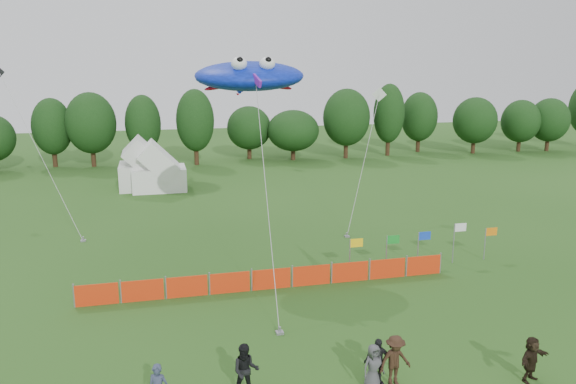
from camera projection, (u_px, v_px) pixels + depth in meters
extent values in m
plane|color=#234C16|center=(329.00, 374.00, 19.60)|extent=(160.00, 160.00, 0.00)
cylinder|color=#382314|center=(55.00, 156.00, 59.51)|extent=(0.50, 0.50, 2.38)
ellipsoid|color=black|center=(52.00, 126.00, 58.83)|extent=(4.09, 4.09, 5.35)
cylinder|color=#382314|center=(93.00, 155.00, 59.63)|extent=(0.50, 0.50, 2.57)
ellipsoid|color=black|center=(91.00, 123.00, 58.89)|extent=(5.20, 5.20, 5.79)
cylinder|color=#382314|center=(145.00, 153.00, 60.80)|extent=(0.50, 0.50, 2.46)
ellipsoid|color=black|center=(143.00, 124.00, 60.10)|extent=(3.78, 3.78, 5.55)
cylinder|color=#382314|center=(196.00, 153.00, 60.71)|extent=(0.50, 0.50, 2.66)
ellipsoid|color=black|center=(195.00, 120.00, 59.95)|extent=(4.05, 4.05, 5.99)
cylinder|color=#382314|center=(249.00, 150.00, 64.71)|extent=(0.50, 0.50, 1.98)
ellipsoid|color=black|center=(249.00, 128.00, 64.14)|extent=(5.06, 5.06, 4.46)
cylinder|color=#382314|center=(293.00, 152.00, 63.94)|extent=(0.50, 0.50, 1.86)
ellipsoid|color=black|center=(293.00, 131.00, 63.41)|extent=(5.86, 5.86, 4.18)
cylinder|color=#382314|center=(346.00, 147.00, 65.14)|extent=(0.50, 0.50, 2.62)
ellipsoid|color=black|center=(347.00, 117.00, 64.38)|extent=(5.41, 5.41, 5.89)
cylinder|color=#382314|center=(388.00, 144.00, 66.97)|extent=(0.50, 0.50, 2.78)
ellipsoid|color=black|center=(389.00, 113.00, 66.17)|extent=(3.67, 3.67, 6.26)
cylinder|color=#382314|center=(418.00, 142.00, 69.93)|extent=(0.50, 0.50, 2.42)
ellipsoid|color=black|center=(419.00, 117.00, 69.24)|extent=(4.46, 4.46, 5.44)
cylinder|color=#382314|center=(473.00, 144.00, 68.74)|extent=(0.50, 0.50, 2.24)
ellipsoid|color=black|center=(475.00, 120.00, 68.09)|extent=(5.26, 5.26, 5.03)
cylinder|color=#382314|center=(519.00, 143.00, 70.25)|extent=(0.50, 0.50, 2.10)
ellipsoid|color=black|center=(521.00, 121.00, 69.64)|extent=(4.74, 4.74, 4.73)
cylinder|color=#382314|center=(547.00, 142.00, 70.67)|extent=(0.50, 0.50, 2.16)
ellipsoid|color=black|center=(549.00, 120.00, 70.05)|extent=(4.88, 4.88, 4.87)
cube|color=silver|center=(143.00, 176.00, 49.10)|extent=(4.00, 4.00, 2.20)
cube|color=white|center=(159.00, 179.00, 48.46)|extent=(4.49, 3.60, 1.98)
cube|color=red|center=(97.00, 295.00, 25.10)|extent=(1.90, 0.06, 1.00)
cube|color=red|center=(143.00, 291.00, 25.56)|extent=(1.90, 0.06, 1.00)
cube|color=red|center=(187.00, 287.00, 26.02)|extent=(1.90, 0.06, 1.00)
cube|color=red|center=(230.00, 283.00, 26.48)|extent=(1.90, 0.06, 1.00)
cube|color=red|center=(271.00, 279.00, 26.95)|extent=(1.90, 0.06, 1.00)
cube|color=red|center=(311.00, 275.00, 27.41)|extent=(1.90, 0.06, 1.00)
cube|color=red|center=(350.00, 272.00, 27.87)|extent=(1.90, 0.06, 1.00)
cube|color=red|center=(387.00, 269.00, 28.33)|extent=(1.90, 0.06, 1.00)
cube|color=red|center=(423.00, 265.00, 28.79)|extent=(1.90, 0.06, 1.00)
cylinder|color=gray|center=(350.00, 256.00, 28.85)|extent=(0.06, 0.06, 1.86)
cube|color=yellow|center=(356.00, 243.00, 28.77)|extent=(0.70, 0.02, 0.45)
cylinder|color=gray|center=(386.00, 253.00, 29.24)|extent=(0.06, 0.06, 1.91)
cube|color=#148C26|center=(393.00, 240.00, 29.16)|extent=(0.70, 0.02, 0.45)
cylinder|color=gray|center=(418.00, 249.00, 30.10)|extent=(0.06, 0.06, 1.84)
cube|color=blue|center=(425.00, 236.00, 30.02)|extent=(0.70, 0.02, 0.45)
cylinder|color=gray|center=(453.00, 244.00, 30.35)|extent=(0.06, 0.06, 2.22)
cube|color=white|center=(460.00, 227.00, 30.24)|extent=(0.70, 0.02, 0.45)
cylinder|color=gray|center=(485.00, 244.00, 30.97)|extent=(0.06, 0.06, 1.81)
cube|color=orange|center=(491.00, 232.00, 30.90)|extent=(0.70, 0.02, 0.45)
imported|color=black|center=(246.00, 371.00, 18.07)|extent=(0.98, 0.82, 1.82)
imported|color=black|center=(395.00, 361.00, 18.71)|extent=(1.23, 0.80, 1.79)
imported|color=black|center=(377.00, 361.00, 18.80)|extent=(0.98, 0.42, 1.65)
imported|color=#424246|center=(373.00, 367.00, 18.55)|extent=(0.84, 0.62, 1.57)
imported|color=black|center=(531.00, 359.00, 19.00)|extent=(1.55, 1.02, 1.60)
ellipsoid|color=#0F2BD6|center=(249.00, 76.00, 30.11)|extent=(6.63, 5.53, 2.05)
sphere|color=white|center=(239.00, 64.00, 28.60)|extent=(0.82, 0.82, 0.82)
sphere|color=white|center=(267.00, 64.00, 28.93)|extent=(0.82, 0.82, 0.82)
ellipsoid|color=#B8091F|center=(220.00, 86.00, 30.05)|extent=(1.72, 0.75, 0.27)
ellipsoid|color=#B8091F|center=(277.00, 86.00, 30.78)|extent=(1.72, 0.75, 0.27)
cube|color=purple|center=(257.00, 81.00, 28.02)|extent=(0.37, 0.96, 0.70)
cylinder|color=#A5A5A5|center=(266.00, 194.00, 25.43)|extent=(0.71, 8.25, 9.70)
cube|color=gray|center=(280.00, 333.00, 22.50)|extent=(0.30, 0.30, 0.10)
cube|color=white|center=(379.00, 95.00, 41.36)|extent=(1.08, 0.30, 1.08)
cylinder|color=#A5A5A5|center=(364.00, 160.00, 38.28)|extent=(4.93, 7.29, 8.46)
cube|color=gray|center=(347.00, 236.00, 35.20)|extent=(0.30, 0.30, 0.10)
cylinder|color=#A5A5A5|center=(38.00, 150.00, 37.31)|extent=(6.05, 10.06, 10.11)
cube|color=gray|center=(83.00, 241.00, 34.35)|extent=(0.30, 0.30, 0.10)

